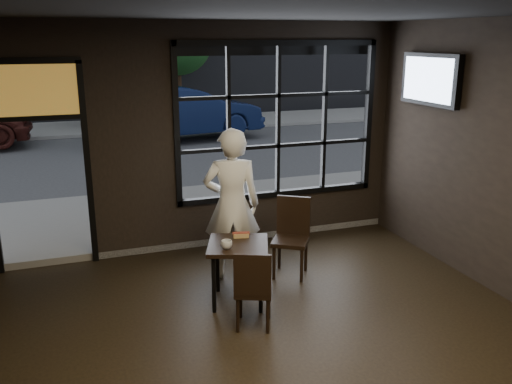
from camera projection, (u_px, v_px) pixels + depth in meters
name	position (u px, v px, depth m)	size (l,w,h in m)	color
ceiling	(305.00, 4.00, 3.94)	(6.00, 7.00, 0.02)	black
window_frame	(278.00, 121.00, 7.88)	(3.06, 0.12, 2.28)	black
stained_transom	(30.00, 90.00, 6.67)	(1.20, 0.06, 0.70)	orange
street_asphalt	(101.00, 100.00, 26.58)	(60.00, 41.00, 0.04)	#545456
cafe_table	(238.00, 273.00, 6.24)	(0.67, 0.67, 0.73)	black
chair_near	(254.00, 287.00, 5.69)	(0.38, 0.38, 0.89)	black
chair_window	(291.00, 238.00, 6.90)	(0.44, 0.44, 1.01)	black
man	(232.00, 205.00, 6.72)	(0.71, 0.46, 1.94)	white
hotdog	(241.00, 235.00, 6.32)	(0.20, 0.08, 0.06)	tan
cup	(227.00, 245.00, 5.98)	(0.12, 0.12, 0.10)	silver
tv	(430.00, 79.00, 7.23)	(0.13, 1.17, 0.68)	black
navy_car	(184.00, 112.00, 15.93)	(1.59, 4.57, 1.51)	#0E1A41
tree_left	(89.00, 43.00, 17.20)	(2.32, 2.32, 3.95)	#332114
tree_right	(177.00, 40.00, 18.35)	(2.40, 2.40, 4.09)	#332114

